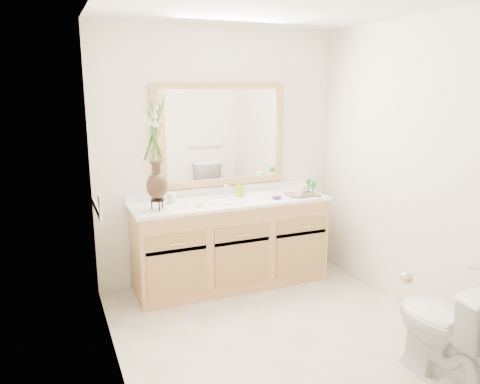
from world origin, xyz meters
name	(u,v)px	position (x,y,z in m)	size (l,w,h in m)	color
floor	(280,334)	(0.00, 0.00, 0.00)	(2.60, 2.60, 0.00)	beige
ceiling	(287,2)	(0.00, 0.00, 2.40)	(2.40, 2.60, 0.02)	white
wall_back	(220,156)	(0.00, 1.30, 1.20)	(2.40, 0.02, 2.40)	white
wall_front	(415,233)	(0.00, -1.30, 1.20)	(2.40, 0.02, 2.40)	white
wall_left	(110,196)	(-1.20, 0.00, 1.20)	(0.02, 2.60, 2.40)	white
wall_right	(414,170)	(1.20, 0.00, 1.20)	(0.02, 2.60, 2.40)	white
vanity	(231,244)	(0.00, 1.01, 0.40)	(1.80, 0.55, 0.80)	tan
counter	(231,201)	(0.00, 1.01, 0.82)	(1.84, 0.57, 0.03)	white
sink	(231,206)	(0.00, 1.00, 0.78)	(0.38, 0.34, 0.23)	white
mirror	(220,135)	(0.00, 1.28, 1.41)	(1.32, 0.04, 0.97)	white
switch_plate	(100,202)	(-1.19, 0.76, 0.98)	(0.02, 0.12, 0.12)	white
door	(357,283)	(-0.30, -1.29, 1.00)	(0.80, 0.03, 2.00)	tan
toilet	(447,328)	(0.70, -0.92, 0.37)	(0.42, 0.75, 0.74)	white
flower_vase	(155,141)	(-0.70, 0.93, 1.42)	(0.21, 0.21, 0.86)	black
tumbler	(172,198)	(-0.53, 1.10, 0.88)	(0.08, 0.08, 0.10)	silver
soap_dish	(200,205)	(-0.33, 0.90, 0.84)	(0.09, 0.09, 0.03)	silver
soap_bottle	(239,189)	(0.13, 1.11, 0.90)	(0.06, 0.06, 0.14)	#8FCA2F
purple_dish	(277,197)	(0.41, 0.88, 0.85)	(0.10, 0.08, 0.03)	#48246C
tray	(302,195)	(0.71, 0.92, 0.84)	(0.30, 0.20, 0.02)	brown
mug_left	(299,191)	(0.63, 0.85, 0.89)	(0.09, 0.09, 0.09)	silver
mug_right	(303,188)	(0.73, 0.96, 0.89)	(0.09, 0.09, 0.09)	silver
goblet_front	(313,185)	(0.78, 0.85, 0.94)	(0.06, 0.06, 0.14)	#297B35
goblet_back	(309,182)	(0.81, 0.98, 0.94)	(0.06, 0.06, 0.14)	#297B35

